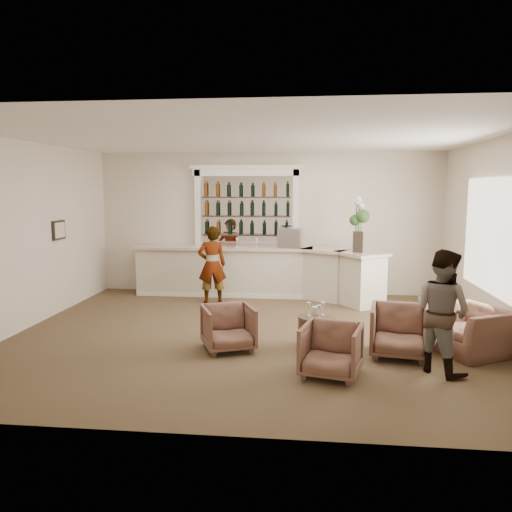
{
  "coord_description": "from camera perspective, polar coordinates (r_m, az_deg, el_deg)",
  "views": [
    {
      "loc": [
        0.97,
        -8.17,
        2.49
      ],
      "look_at": [
        -0.01,
        0.9,
        1.23
      ],
      "focal_mm": 35.0,
      "sensor_mm": 36.0,
      "label": 1
    }
  ],
  "objects": [
    {
      "name": "wine_glass_tbl_c",
      "position": [
        7.71,
        7.23,
        -6.35
      ],
      "size": [
        0.07,
        0.07,
        0.21
      ],
      "primitive_type": null,
      "color": "white",
      "rests_on": "cocktail_table"
    },
    {
      "name": "wine_glass_bar_right",
      "position": [
        11.31,
        0.09,
        1.53
      ],
      "size": [
        0.07,
        0.07,
        0.21
      ],
      "primitive_type": null,
      "color": "white",
      "rests_on": "bar_counter"
    },
    {
      "name": "flower_vase",
      "position": [
        10.64,
        11.62,
        3.89
      ],
      "size": [
        0.3,
        0.3,
        1.14
      ],
      "color": "black",
      "rests_on": "bar_counter"
    },
    {
      "name": "wine_glass_bar_left",
      "position": [
        11.36,
        -2.19,
        1.55
      ],
      "size": [
        0.07,
        0.07,
        0.21
      ],
      "primitive_type": null,
      "color": "white",
      "rests_on": "bar_counter"
    },
    {
      "name": "cocktail_table",
      "position": [
        7.93,
        6.88,
        -8.61
      ],
      "size": [
        0.56,
        0.56,
        0.5
      ],
      "primitive_type": "cylinder",
      "color": "#46341E",
      "rests_on": "ground"
    },
    {
      "name": "wine_glass_tbl_a",
      "position": [
        7.86,
        6.04,
        -6.05
      ],
      "size": [
        0.07,
        0.07,
        0.21
      ],
      "primitive_type": null,
      "color": "white",
      "rests_on": "cocktail_table"
    },
    {
      "name": "armchair_right",
      "position": [
        7.73,
        16.04,
        -8.25
      ],
      "size": [
        0.94,
        0.96,
        0.77
      ],
      "primitive_type": "imported",
      "rotation": [
        0.0,
        0.0,
        -0.16
      ],
      "color": "brown",
      "rests_on": "ground"
    },
    {
      "name": "armchair_left",
      "position": [
        7.76,
        -3.18,
        -8.19
      ],
      "size": [
        0.98,
        0.99,
        0.69
      ],
      "primitive_type": "imported",
      "rotation": [
        0.0,
        0.0,
        0.4
      ],
      "color": "brown",
      "rests_on": "ground"
    },
    {
      "name": "wine_glass_tbl_b",
      "position": [
        7.91,
        7.64,
        -5.99
      ],
      "size": [
        0.07,
        0.07,
        0.21
      ],
      "primitive_type": null,
      "color": "white",
      "rests_on": "cocktail_table"
    },
    {
      "name": "espresso_machine",
      "position": [
        11.22,
        3.92,
        2.09
      ],
      "size": [
        0.56,
        0.49,
        0.45
      ],
      "primitive_type": "cube",
      "rotation": [
        0.0,
        0.0,
        -0.11
      ],
      "color": "#BBBBC0",
      "rests_on": "bar_counter"
    },
    {
      "name": "sommelier",
      "position": [
        10.78,
        -5.05,
        -1.0
      ],
      "size": [
        0.7,
        0.56,
        1.67
      ],
      "primitive_type": "imported",
      "rotation": [
        0.0,
        0.0,
        3.43
      ],
      "color": "gray",
      "rests_on": "ground"
    },
    {
      "name": "bar_counter",
      "position": [
        11.38,
        0.34,
        -1.84
      ],
      "size": [
        5.72,
        1.8,
        1.14
      ],
      "color": "white",
      "rests_on": "ground"
    },
    {
      "name": "napkin_holder",
      "position": [
        7.98,
        6.76,
        -6.19
      ],
      "size": [
        0.08,
        0.08,
        0.12
      ],
      "primitive_type": "cube",
      "color": "silver",
      "rests_on": "cocktail_table"
    },
    {
      "name": "ground",
      "position": [
        8.59,
        -0.61,
        -8.98
      ],
      "size": [
        8.0,
        8.0,
        0.0
      ],
      "primitive_type": "plane",
      "color": "brown",
      "rests_on": "ground"
    },
    {
      "name": "back_bar_alcove",
      "position": [
        11.68,
        -1.09,
        5.6
      ],
      "size": [
        2.64,
        0.25,
        3.0
      ],
      "color": "white",
      "rests_on": "ground"
    },
    {
      "name": "armchair_center",
      "position": [
        6.78,
        8.57,
        -10.61
      ],
      "size": [
        0.91,
        0.93,
        0.7
      ],
      "primitive_type": "imported",
      "rotation": [
        0.0,
        0.0,
        -0.25
      ],
      "color": "brown",
      "rests_on": "ground"
    },
    {
      "name": "room_shell",
      "position": [
        8.92,
        0.95,
        6.89
      ],
      "size": [
        8.04,
        7.02,
        3.32
      ],
      "color": "beige",
      "rests_on": "ground"
    },
    {
      "name": "armchair_far",
      "position": [
        8.26,
        23.23,
        -7.82
      ],
      "size": [
        1.33,
        1.38,
        0.69
      ],
      "primitive_type": "imported",
      "rotation": [
        0.0,
        0.0,
        -1.08
      ],
      "color": "brown",
      "rests_on": "ground"
    },
    {
      "name": "guest",
      "position": [
        7.17,
        20.49,
        -5.95
      ],
      "size": [
        1.01,
        1.03,
        1.68
      ],
      "primitive_type": "imported",
      "rotation": [
        0.0,
        0.0,
        2.25
      ],
      "color": "gray",
      "rests_on": "ground"
    }
  ]
}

